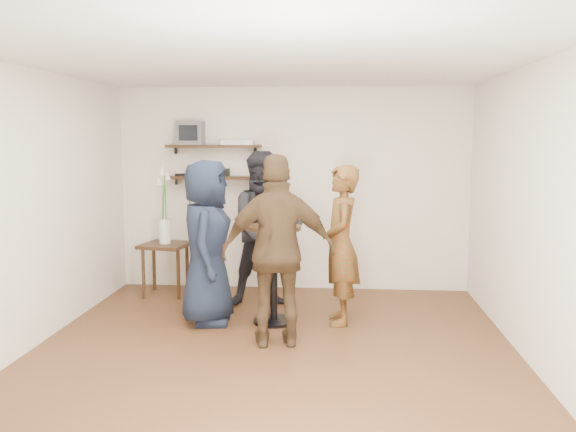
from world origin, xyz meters
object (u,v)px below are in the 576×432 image
Objects in this scene: dvd_deck at (238,142)px; side_table at (165,252)px; crt_monitor at (191,133)px; radio at (221,172)px; person_dark at (266,229)px; person_plaid at (341,245)px; person_navy at (207,242)px; person_brown at (278,251)px; drinks_table at (274,261)px.

dvd_deck is 0.61× the size of side_table.
crt_monitor is 0.49× the size of side_table.
person_dark reaches higher than radio.
side_table is at bearing -157.43° from dvd_deck.
person_plaid is (2.17, -1.00, 0.30)m from side_table.
person_dark is at bearing -40.39° from person_navy.
person_brown is (0.94, -2.11, -0.61)m from radio.
side_table is (-0.65, -0.36, -0.97)m from radio.
drinks_table is 0.73m from person_navy.
crt_monitor reaches higher than person_dark.
person_dark is at bearing -130.45° from person_plaid.
crt_monitor is at bearing 53.51° from side_table.
radio is 2.39m from person_brown.
person_navy reaches higher than person_plaid.
person_plaid is 1.41m from person_navy.
radio is at bearing -136.32° from person_plaid.
radio reaches higher than drinks_table.
person_dark is 1.41m from person_brown.
drinks_table is 0.62× the size of person_plaid.
dvd_deck is 0.24× the size of person_plaid.
person_dark is 1.00× the size of person_brown.
dvd_deck is 0.44m from radio.
person_navy is (-1.40, -0.11, 0.03)m from person_plaid.
drinks_table is (1.47, -1.06, 0.13)m from side_table.
drinks_table is 0.58× the size of person_dark.
person_navy is at bearing -55.31° from side_table.
person_brown is (0.82, -0.64, 0.04)m from person_navy.
drinks_table is (0.82, -1.42, -0.85)m from radio.
side_table is (-0.87, -0.36, -1.35)m from dvd_deck.
side_table is at bearing 144.30° from drinks_table.
side_table is at bearing -150.94° from radio.
crt_monitor is at bearing 180.00° from radio.
person_dark is (-0.87, 0.63, 0.06)m from person_plaid.
person_dark reaches higher than side_table.
person_plaid reaches higher than side_table.
crt_monitor reaches higher than person_brown.
side_table is 1.39m from person_navy.
drinks_table is at bearing -35.70° from side_table.
person_dark reaches higher than person_navy.
drinks_table is at bearing -59.87° from radio.
dvd_deck is 2.44m from person_brown.
person_brown is (0.28, -1.38, 0.00)m from person_dark.
radio is 1.61m from person_navy.
person_plaid is 0.97× the size of person_navy.
dvd_deck is at bearing 113.08° from drinks_table.
radio reaches higher than side_table.
person_navy reaches higher than radio.
person_dark is at bearing 103.63° from drinks_table.
crt_monitor is 2.62m from person_plaid.
person_plaid is at bearing -46.20° from dvd_deck.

